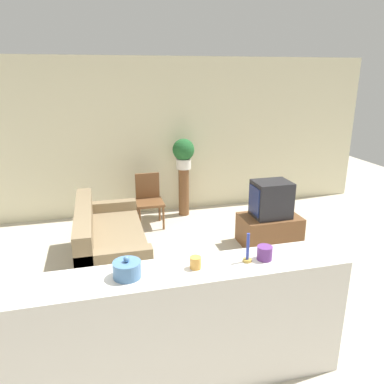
{
  "coord_description": "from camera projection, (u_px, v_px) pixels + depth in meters",
  "views": [
    {
      "loc": [
        -0.49,
        -3.05,
        2.43
      ],
      "look_at": [
        0.75,
        1.74,
        0.85
      ],
      "focal_mm": 35.0,
      "sensor_mm": 36.0,
      "label": 1
    }
  ],
  "objects": [
    {
      "name": "ground_plane",
      "position": [
        162.0,
        332.0,
        3.67
      ],
      "size": [
        14.0,
        14.0,
        0.0
      ],
      "primitive_type": "plane",
      "color": "beige"
    },
    {
      "name": "wall_back",
      "position": [
        125.0,
        139.0,
        6.42
      ],
      "size": [
        9.0,
        0.06,
        2.7
      ],
      "color": "beige",
      "rests_on": "ground_plane"
    },
    {
      "name": "couch",
      "position": [
        108.0,
        245.0,
        4.84
      ],
      "size": [
        0.83,
        1.79,
        0.83
      ],
      "color": "#847051",
      "rests_on": "ground_plane"
    },
    {
      "name": "tv_stand",
      "position": [
        269.0,
        230.0,
        5.53
      ],
      "size": [
        0.86,
        0.56,
        0.43
      ],
      "color": "brown",
      "rests_on": "ground_plane"
    },
    {
      "name": "television",
      "position": [
        271.0,
        199.0,
        5.39
      ],
      "size": [
        0.54,
        0.42,
        0.52
      ],
      "color": "#232328",
      "rests_on": "tv_stand"
    },
    {
      "name": "wooden_chair",
      "position": [
        149.0,
        198.0,
        6.15
      ],
      "size": [
        0.44,
        0.44,
        0.85
      ],
      "color": "brown",
      "rests_on": "ground_plane"
    },
    {
      "name": "plant_stand",
      "position": [
        184.0,
        192.0,
        6.6
      ],
      "size": [
        0.18,
        0.18,
        0.85
      ],
      "color": "brown",
      "rests_on": "ground_plane"
    },
    {
      "name": "potted_plant",
      "position": [
        183.0,
        152.0,
        6.39
      ],
      "size": [
        0.38,
        0.38,
        0.52
      ],
      "color": "white",
      "rests_on": "plant_stand"
    },
    {
      "name": "foreground_counter",
      "position": [
        175.0,
        329.0,
        2.93
      ],
      "size": [
        2.72,
        0.44,
        1.03
      ],
      "color": "silver",
      "rests_on": "ground_plane"
    },
    {
      "name": "decorative_bowl",
      "position": [
        127.0,
        269.0,
        2.67
      ],
      "size": [
        0.2,
        0.2,
        0.16
      ],
      "color": "#4C7AAD",
      "rests_on": "foreground_counter"
    },
    {
      "name": "candle_jar",
      "position": [
        196.0,
        263.0,
        2.79
      ],
      "size": [
        0.09,
        0.09,
        0.09
      ],
      "color": "gold",
      "rests_on": "foreground_counter"
    },
    {
      "name": "candlestick",
      "position": [
        248.0,
        253.0,
        2.88
      ],
      "size": [
        0.07,
        0.07,
        0.24
      ],
      "color": "#B7933D",
      "rests_on": "foreground_counter"
    },
    {
      "name": "coffee_tin",
      "position": [
        265.0,
        253.0,
        2.92
      ],
      "size": [
        0.12,
        0.12,
        0.11
      ],
      "color": "#66337F",
      "rests_on": "foreground_counter"
    }
  ]
}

